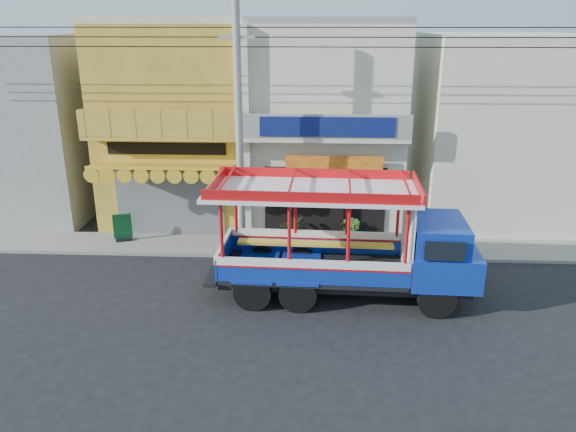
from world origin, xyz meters
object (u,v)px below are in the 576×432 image
object	(u,v)px
songthaew_truck	(363,243)
green_sign	(123,229)
utility_pole	(243,117)
potted_plant_b	(353,234)
potted_plant_a	(291,229)
potted_plant_c	(346,229)

from	to	relation	value
songthaew_truck	green_sign	size ratio (longest dim) A/B	7.63
utility_pole	potted_plant_b	xyz separation A→B (m)	(3.87, 0.47, -4.35)
songthaew_truck	potted_plant_a	world-z (taller)	songthaew_truck
potted_plant_a	potted_plant_c	size ratio (longest dim) A/B	1.01
potted_plant_a	potted_plant_c	bearing A→B (deg)	-57.14
potted_plant_a	utility_pole	bearing A→B (deg)	154.61
songthaew_truck	potted_plant_b	world-z (taller)	songthaew_truck
utility_pole	potted_plant_c	bearing A→B (deg)	19.48
potted_plant_b	potted_plant_c	xyz separation A→B (m)	(-0.20, 0.83, -0.10)
green_sign	potted_plant_c	xyz separation A→B (m)	(8.52, 0.42, 0.02)
utility_pole	green_sign	size ratio (longest dim) A/B	26.38
green_sign	songthaew_truck	bearing A→B (deg)	-24.53
potted_plant_b	potted_plant_c	distance (m)	0.86
utility_pole	green_sign	distance (m)	6.65
songthaew_truck	utility_pole	bearing A→B (deg)	141.49
songthaew_truck	green_sign	xyz separation A→B (m)	(-8.76, 4.00, -1.24)
potted_plant_b	potted_plant_c	bearing A→B (deg)	-22.15
utility_pole	potted_plant_c	distance (m)	5.91
utility_pole	potted_plant_a	distance (m)	4.84
green_sign	potted_plant_b	distance (m)	8.73
songthaew_truck	potted_plant_c	distance (m)	4.58
utility_pole	songthaew_truck	bearing A→B (deg)	-38.51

